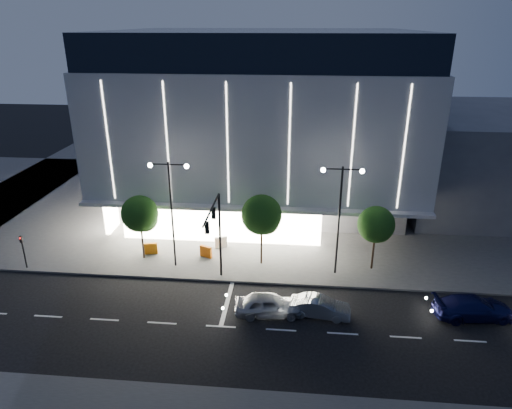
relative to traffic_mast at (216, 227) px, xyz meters
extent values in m
plane|color=black|center=(-1.00, -3.34, -5.03)|extent=(160.00, 160.00, 0.00)
cube|color=#474747|center=(4.00, 20.66, -4.95)|extent=(70.00, 40.00, 0.15)
cube|color=#4C4C51|center=(2.00, 20.66, -3.03)|extent=(28.00, 21.00, 4.00)
cube|color=#9B9BA0|center=(2.00, 18.66, 4.47)|extent=(30.00, 25.00, 11.00)
cube|color=black|center=(2.00, 18.66, 11.47)|extent=(29.40, 24.50, 3.00)
cube|color=white|center=(-1.00, 7.36, -3.03)|extent=(18.00, 0.40, 3.60)
cube|color=white|center=(-11.80, 12.66, -3.03)|extent=(0.40, 10.00, 3.60)
cube|color=#9B9BA0|center=(2.00, 6.36, -0.93)|extent=(30.00, 2.00, 0.30)
cube|color=white|center=(2.00, 6.14, 4.47)|extent=(24.00, 0.06, 10.00)
cube|color=#4C4C51|center=(25.00, 20.66, -0.03)|extent=(16.00, 20.00, 10.00)
cylinder|color=black|center=(0.00, 1.46, -1.53)|extent=(0.18, 0.18, 7.00)
cylinder|color=black|center=(0.00, -1.44, 1.97)|extent=(0.14, 5.80, 0.14)
cube|color=black|center=(0.00, -0.74, 1.37)|extent=(0.28, 0.18, 0.85)
cube|color=black|center=(0.00, -3.14, 1.37)|extent=(0.28, 0.18, 0.85)
sphere|color=#FF0C0C|center=(-0.12, -0.74, 1.67)|extent=(0.14, 0.14, 0.14)
cylinder|color=black|center=(-4.00, 2.66, -0.53)|extent=(0.16, 0.16, 9.00)
cylinder|color=black|center=(-4.70, 2.66, 3.77)|extent=(1.40, 0.10, 0.10)
cylinder|color=black|center=(-3.30, 2.66, 3.77)|extent=(1.40, 0.10, 0.10)
sphere|color=white|center=(-5.40, 2.66, 3.67)|extent=(0.36, 0.36, 0.36)
sphere|color=white|center=(-2.60, 2.66, 3.67)|extent=(0.36, 0.36, 0.36)
cylinder|color=black|center=(9.00, 2.66, -0.53)|extent=(0.16, 0.16, 9.00)
cylinder|color=black|center=(8.30, 2.66, 3.77)|extent=(1.40, 0.10, 0.10)
cylinder|color=black|center=(9.70, 2.66, 3.77)|extent=(1.40, 0.10, 0.10)
sphere|color=white|center=(7.60, 2.66, 3.67)|extent=(0.36, 0.36, 0.36)
sphere|color=white|center=(10.40, 2.66, 3.67)|extent=(0.36, 0.36, 0.36)
cylinder|color=black|center=(-16.00, 1.16, -3.53)|extent=(0.12, 0.12, 3.00)
cube|color=black|center=(-16.00, 1.16, -2.33)|extent=(0.22, 0.16, 0.55)
sphere|color=#FF0C0C|center=(-16.00, 1.05, -2.18)|extent=(0.10, 0.10, 0.10)
cylinder|color=black|center=(-7.00, 3.66, -3.14)|extent=(0.16, 0.16, 3.78)
sphere|color=#153F11|center=(-7.00, 3.66, -0.82)|extent=(3.02, 3.02, 3.02)
sphere|color=#153F11|center=(-6.70, 3.86, -1.36)|extent=(2.16, 2.16, 2.16)
sphere|color=#153F11|center=(-7.25, 3.51, -1.14)|extent=(1.94, 1.94, 1.94)
cylinder|color=black|center=(3.00, 3.66, -3.00)|extent=(0.16, 0.16, 4.06)
sphere|color=#153F11|center=(3.00, 3.66, -0.50)|extent=(3.25, 3.25, 3.25)
sphere|color=#153F11|center=(3.30, 3.86, -1.08)|extent=(2.32, 2.32, 2.32)
sphere|color=#153F11|center=(2.75, 3.51, -0.85)|extent=(2.09, 2.09, 2.09)
cylinder|color=black|center=(12.00, 3.66, -3.21)|extent=(0.16, 0.16, 3.64)
sphere|color=#153F11|center=(12.00, 3.66, -0.97)|extent=(2.91, 2.91, 2.91)
sphere|color=#153F11|center=(12.30, 3.86, -1.49)|extent=(2.08, 2.08, 2.08)
sphere|color=#153F11|center=(11.75, 3.51, -1.28)|extent=(1.87, 1.87, 1.87)
imported|color=#9C9EA3|center=(4.06, -3.19, -4.24)|extent=(4.82, 2.36, 1.58)
imported|color=#95989C|center=(7.58, -2.99, -4.34)|extent=(4.29, 1.94, 1.37)
imported|color=#14154C|center=(17.95, -2.19, -4.26)|extent=(5.52, 2.76, 1.54)
cube|color=orange|center=(-6.59, 4.41, -4.38)|extent=(1.13, 0.47, 1.00)
cube|color=orange|center=(-1.78, 4.29, -4.38)|extent=(1.11, 0.68, 1.00)
cube|color=white|center=(-0.81, 6.21, -4.38)|extent=(1.11, 0.64, 1.00)
camera|label=1|loc=(5.66, -29.53, 13.83)|focal=32.00mm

